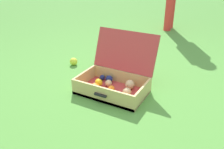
{
  "coord_description": "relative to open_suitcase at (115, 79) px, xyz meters",
  "views": [
    {
      "loc": [
        0.79,
        -1.6,
        1.05
      ],
      "look_at": [
        -0.07,
        -0.03,
        0.18
      ],
      "focal_mm": 37.59,
      "sensor_mm": 36.0,
      "label": 1
    }
  ],
  "objects": [
    {
      "name": "ground_plane",
      "position": [
        0.07,
        -0.03,
        -0.11
      ],
      "size": [
        16.0,
        16.0,
        0.0
      ],
      "primitive_type": "plane",
      "color": "#4C8C38"
    },
    {
      "name": "stray_ball_on_grass",
      "position": [
        -0.66,
        0.26,
        -0.07
      ],
      "size": [
        0.08,
        0.08,
        0.08
      ],
      "primitive_type": "sphere",
      "color": "#CCDB38",
      "rests_on": "ground"
    },
    {
      "name": "open_suitcase",
      "position": [
        0.0,
        0.0,
        0.0
      ],
      "size": [
        0.59,
        0.53,
        0.49
      ],
      "color": "#B23838",
      "rests_on": "ground"
    }
  ]
}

